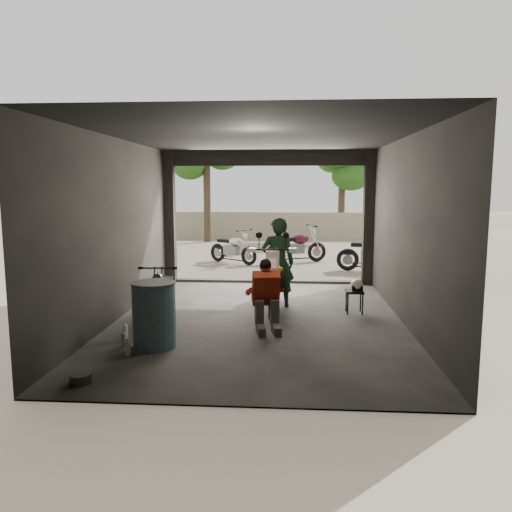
# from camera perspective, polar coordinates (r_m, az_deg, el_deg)

# --- Properties ---
(ground) EXTENTS (80.00, 80.00, 0.00)m
(ground) POSITION_cam_1_polar(r_m,az_deg,el_deg) (8.89, 0.31, -7.42)
(ground) COLOR #7A6D56
(ground) RESTS_ON ground
(garage) EXTENTS (7.00, 7.13, 3.20)m
(garage) POSITION_cam_1_polar(r_m,az_deg,el_deg) (9.18, 0.54, 1.21)
(garage) COLOR #2D2B28
(garage) RESTS_ON ground
(boundary_wall) EXTENTS (18.00, 0.30, 1.20)m
(boundary_wall) POSITION_cam_1_polar(r_m,az_deg,el_deg) (22.63, 2.60, 3.52)
(boundary_wall) COLOR gray
(boundary_wall) RESTS_ON ground
(tree_left) EXTENTS (2.20, 2.20, 5.60)m
(tree_left) POSITION_cam_1_polar(r_m,az_deg,el_deg) (21.41, -5.69, 12.30)
(tree_left) COLOR #382B1E
(tree_left) RESTS_ON ground
(tree_right) EXTENTS (2.20, 2.20, 5.00)m
(tree_right) POSITION_cam_1_polar(r_m,az_deg,el_deg) (22.69, 9.86, 10.90)
(tree_right) COLOR #382B1E
(tree_right) RESTS_ON ground
(main_bike) EXTENTS (0.91, 1.98, 1.30)m
(main_bike) POSITION_cam_1_polar(r_m,az_deg,el_deg) (9.45, 1.81, -2.47)
(main_bike) COLOR white
(main_bike) RESTS_ON ground
(left_bike) EXTENTS (0.71, 1.53, 1.01)m
(left_bike) POSITION_cam_1_polar(r_m,az_deg,el_deg) (9.11, -10.55, -3.92)
(left_bike) COLOR black
(left_bike) RESTS_ON ground
(outside_bike_a) EXTENTS (1.68, 1.44, 1.08)m
(outside_bike_a) POSITION_cam_1_polar(r_m,az_deg,el_deg) (15.31, -2.66, 1.14)
(outside_bike_a) COLOR black
(outside_bike_a) RESTS_ON ground
(outside_bike_b) EXTENTS (1.86, 1.28, 1.16)m
(outside_bike_b) POSITION_cam_1_polar(r_m,az_deg,el_deg) (15.50, 4.67, 1.37)
(outside_bike_b) COLOR #420F1C
(outside_bike_b) RESTS_ON ground
(outside_bike_c) EXTENTS (1.82, 0.95, 1.17)m
(outside_bike_c) POSITION_cam_1_polar(r_m,az_deg,el_deg) (14.21, 13.24, 0.60)
(outside_bike_c) COLOR black
(outside_bike_c) RESTS_ON ground
(rider) EXTENTS (0.69, 0.49, 1.77)m
(rider) POSITION_cam_1_polar(r_m,az_deg,el_deg) (9.70, 2.52, -0.78)
(rider) COLOR black
(rider) RESTS_ON ground
(mechanic) EXTENTS (0.72, 0.89, 1.14)m
(mechanic) POSITION_cam_1_polar(r_m,az_deg,el_deg) (8.09, 1.26, -4.80)
(mechanic) COLOR red
(mechanic) RESTS_ON ground
(stool) EXTENTS (0.32, 0.32, 0.45)m
(stool) POSITION_cam_1_polar(r_m,az_deg,el_deg) (9.44, 11.19, -4.31)
(stool) COLOR black
(stool) RESTS_ON ground
(helmet) EXTENTS (0.28, 0.28, 0.22)m
(helmet) POSITION_cam_1_polar(r_m,az_deg,el_deg) (9.38, 11.46, -3.27)
(helmet) COLOR white
(helmet) RESTS_ON stool
(oil_drum) EXTENTS (0.68, 0.68, 0.97)m
(oil_drum) POSITION_cam_1_polar(r_m,az_deg,el_deg) (7.49, -11.55, -6.68)
(oil_drum) COLOR slate
(oil_drum) RESTS_ON ground
(sign_post) EXTENTS (0.82, 0.08, 2.45)m
(sign_post) POSITION_cam_1_polar(r_m,az_deg,el_deg) (12.29, 14.86, 4.44)
(sign_post) COLOR black
(sign_post) RESTS_ON ground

